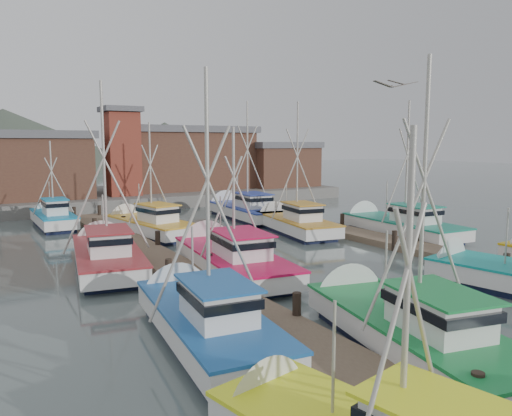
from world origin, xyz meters
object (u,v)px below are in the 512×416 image
boat_12 (147,225)px  boat_8 (228,258)px  lookout_tower (122,151)px  boat_4 (403,326)px

boat_12 → boat_8: bearing=-99.2°
lookout_tower → boat_4: bearing=-93.4°
boat_8 → boat_12: boat_12 is taller
boat_8 → boat_12: (-0.23, 11.72, 0.00)m
lookout_tower → boat_4: size_ratio=0.88×
lookout_tower → boat_12: lookout_tower is taller
boat_8 → boat_12: 11.72m
lookout_tower → boat_4: (-2.24, -38.16, -4.87)m
boat_4 → boat_8: boat_4 is taller
boat_12 → lookout_tower: bearing=69.4°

